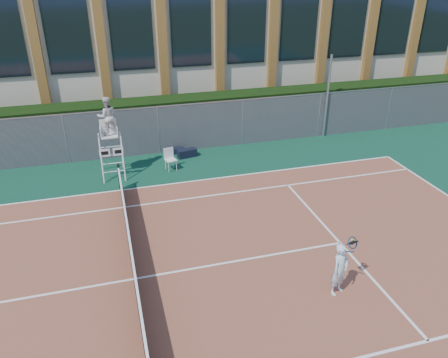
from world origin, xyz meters
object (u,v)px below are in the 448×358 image
object	(u,v)px
steel_pole	(327,97)
umpire_chair	(107,118)
plastic_chair	(170,157)
tennis_player	(340,269)

from	to	relation	value
steel_pole	umpire_chair	size ratio (longest dim) A/B	1.22
plastic_chair	tennis_player	xyz separation A→B (m)	(3.01, -8.94, 0.23)
plastic_chair	tennis_player	bearing A→B (deg)	-71.42
umpire_chair	tennis_player	size ratio (longest dim) A/B	2.19
steel_pole	umpire_chair	distance (m)	10.61
umpire_chair	steel_pole	bearing A→B (deg)	8.98
plastic_chair	umpire_chair	bearing A→B (deg)	177.34
steel_pole	tennis_player	xyz separation A→B (m)	(-5.11, -10.71, -1.25)
plastic_chair	tennis_player	world-z (taller)	tennis_player
plastic_chair	tennis_player	distance (m)	9.44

